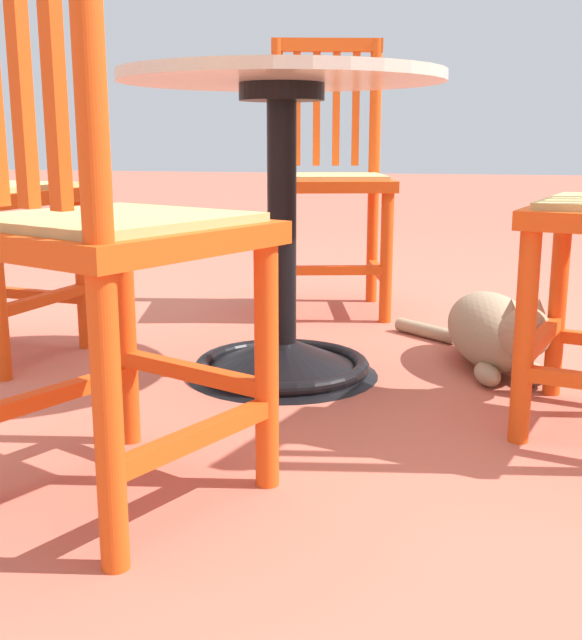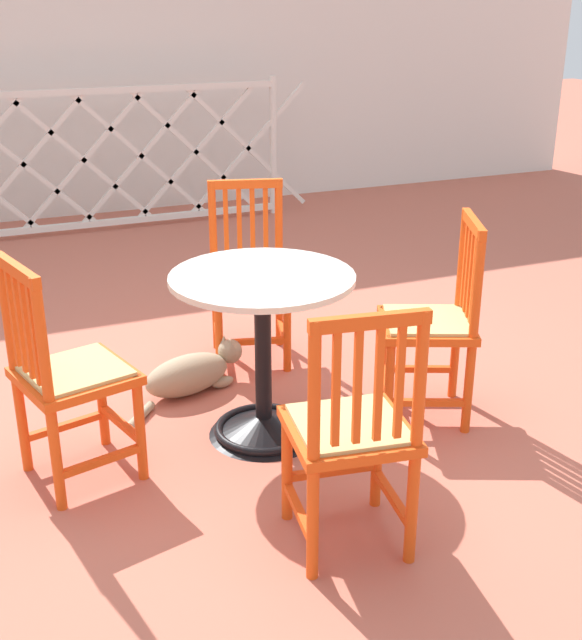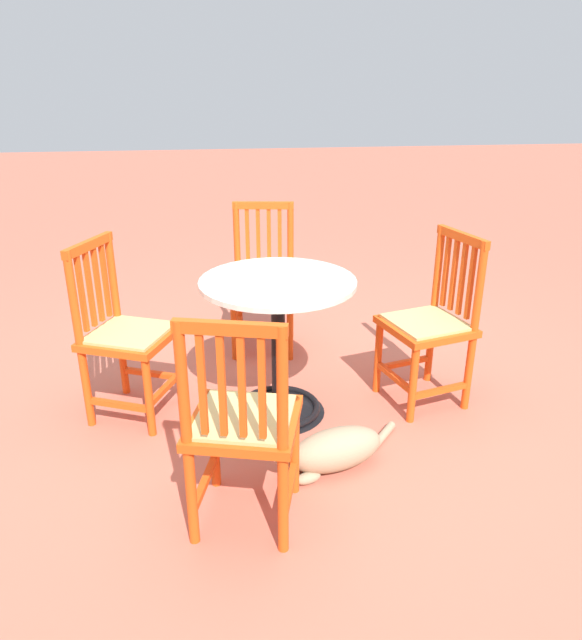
{
  "view_description": "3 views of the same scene",
  "coord_description": "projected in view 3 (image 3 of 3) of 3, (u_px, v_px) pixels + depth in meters",
  "views": [
    {
      "loc": [
        1.97,
        0.37,
        0.58
      ],
      "look_at": [
        0.04,
        -0.08,
        0.13
      ],
      "focal_mm": 44.99,
      "sensor_mm": 36.0,
      "label": 1
    },
    {
      "loc": [
        -1.0,
        -3.04,
        1.79
      ],
      "look_at": [
        0.25,
        -0.02,
        0.48
      ],
      "focal_mm": 46.25,
      "sensor_mm": 36.0,
      "label": 2
    },
    {
      "loc": [
        0.4,
        2.58,
        1.64
      ],
      "look_at": [
        0.03,
        -0.12,
        0.5
      ],
      "focal_mm": 33.21,
      "sensor_mm": 36.0,
      "label": 3
    }
  ],
  "objects": [
    {
      "name": "orange_chair_by_planter",
      "position": [
        430.0,
        325.0,
        3.07
      ],
      "size": [
        0.49,
        0.49,
        0.91
      ],
      "color": "#E04C14",
      "rests_on": "ground_plane"
    },
    {
      "name": "orange_chair_at_corner",
      "position": [
        125.0,
        336.0,
        2.95
      ],
      "size": [
        0.53,
        0.53,
        0.91
      ],
      "color": "#E04C14",
      "rests_on": "ground_plane"
    },
    {
      "name": "orange_chair_facing_out",
      "position": [
        263.0,
        283.0,
        3.7
      ],
      "size": [
        0.45,
        0.45,
        0.91
      ],
      "color": "#E04C14",
      "rests_on": "ground_plane"
    },
    {
      "name": "tabby_cat",
      "position": [
        329.0,
        451.0,
        2.62
      ],
      "size": [
        0.66,
        0.44,
        0.23
      ],
      "color": "#9E896B",
      "rests_on": "ground_plane"
    },
    {
      "name": "cafe_table",
      "position": [
        278.0,
        363.0,
        3.0
      ],
      "size": [
        0.76,
        0.76,
        0.73
      ],
      "color": "black",
      "rests_on": "ground_plane"
    },
    {
      "name": "orange_chair_tucked_in",
      "position": [
        243.0,
        426.0,
        2.19
      ],
      "size": [
        0.49,
        0.49,
        0.91
      ],
      "color": "#E04C14",
      "rests_on": "ground_plane"
    },
    {
      "name": "ground_plane",
      "position": [
        299.0,
        419.0,
        3.04
      ],
      "size": [
        24.0,
        24.0,
        0.0
      ],
      "primitive_type": "plane",
      "color": "#BC604C"
    }
  ]
}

